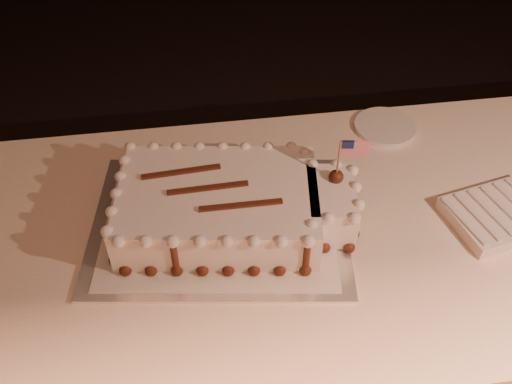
{
  "coord_description": "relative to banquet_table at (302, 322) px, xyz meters",
  "views": [
    {
      "loc": [
        -0.24,
        -0.21,
        1.67
      ],
      "look_at": [
        -0.12,
        0.64,
        0.84
      ],
      "focal_mm": 40.0,
      "sensor_mm": 36.0,
      "label": 1
    }
  ],
  "objects": [
    {
      "name": "banquet_table",
      "position": [
        0.0,
        0.0,
        0.0
      ],
      "size": [
        2.4,
        0.8,
        0.75
      ],
      "primitive_type": "cube",
      "color": "#FFE1C5",
      "rests_on": "ground"
    },
    {
      "name": "side_plate",
      "position": [
        0.26,
        0.31,
        0.38
      ],
      "size": [
        0.16,
        0.16,
        0.01
      ],
      "primitive_type": "cylinder",
      "color": "silver",
      "rests_on": "banquet_table"
    },
    {
      "name": "cake_board",
      "position": [
        -0.2,
        0.04,
        0.38
      ],
      "size": [
        0.6,
        0.49,
        0.01
      ],
      "primitive_type": "cube",
      "rotation": [
        0.0,
        0.0,
        -0.14
      ],
      "color": "white",
      "rests_on": "banquet_table"
    },
    {
      "name": "doily",
      "position": [
        -0.2,
        0.04,
        0.38
      ],
      "size": [
        0.54,
        0.44,
        0.0
      ],
      "primitive_type": "cube",
      "rotation": [
        0.0,
        0.0,
        -0.14
      ],
      "color": "silver",
      "rests_on": "cake_board"
    },
    {
      "name": "napkin_stack",
      "position": [
        0.42,
        -0.04,
        0.39
      ],
      "size": [
        0.25,
        0.21,
        0.04
      ],
      "color": "silver",
      "rests_on": "banquet_table"
    },
    {
      "name": "sheet_cake",
      "position": [
        -0.17,
        0.03,
        0.43
      ],
      "size": [
        0.54,
        0.35,
        0.21
      ],
      "color": "white",
      "rests_on": "doily"
    }
  ]
}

